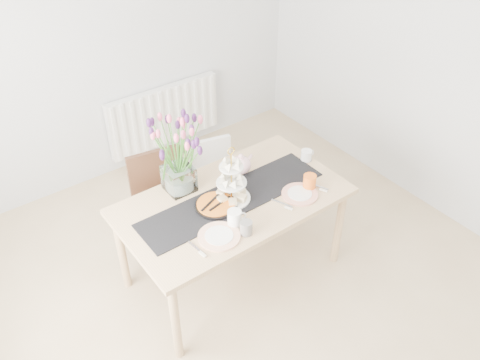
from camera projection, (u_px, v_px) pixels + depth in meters
room_shell at (267, 169)px, 2.91m from camera, size 4.50×4.50×4.50m
radiator at (164, 115)px, 5.06m from camera, size 1.20×0.08×0.60m
dining_table at (233, 207)px, 3.61m from camera, size 1.60×0.90×0.75m
chair_brown at (162, 197)px, 3.96m from camera, size 0.50×0.50×0.87m
chair_white at (214, 178)px, 4.28m from camera, size 0.47×0.47×0.76m
table_runner at (233, 199)px, 3.56m from camera, size 1.40×0.35×0.01m
tulip_vase at (176, 144)px, 3.41m from camera, size 0.70×0.70×0.60m
cake_stand at (232, 187)px, 3.49m from camera, size 0.26×0.26×0.39m
teapot at (241, 165)px, 3.75m from camera, size 0.27×0.23×0.16m
cream_jug at (306, 155)px, 3.91m from camera, size 0.09×0.09×0.09m
tart_tin at (216, 205)px, 3.48m from camera, size 0.29×0.29×0.04m
mug_grey at (246, 228)px, 3.26m from camera, size 0.11×0.11×0.10m
mug_white at (234, 218)px, 3.32m from camera, size 0.12×0.12×0.11m
mug_orange at (310, 182)px, 3.63m from camera, size 0.13×0.13×0.11m
plate_left at (219, 236)px, 3.25m from camera, size 0.31×0.31×0.01m
plate_right at (300, 194)px, 3.59m from camera, size 0.34×0.34×0.01m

